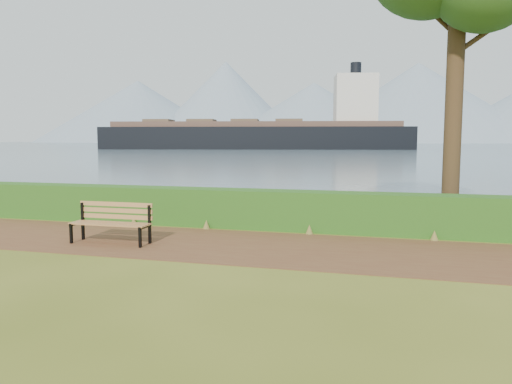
% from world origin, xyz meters
% --- Properties ---
extents(ground, '(140.00, 140.00, 0.00)m').
position_xyz_m(ground, '(0.00, 0.00, 0.00)').
color(ground, '#515C1A').
rests_on(ground, ground).
extents(path, '(40.00, 3.40, 0.01)m').
position_xyz_m(path, '(0.00, 0.30, 0.01)').
color(path, brown).
rests_on(path, ground).
extents(hedge, '(32.00, 0.85, 1.00)m').
position_xyz_m(hedge, '(0.00, 2.60, 0.50)').
color(hedge, '#1B4C15').
rests_on(hedge, ground).
extents(water, '(700.00, 510.00, 0.00)m').
position_xyz_m(water, '(0.00, 260.00, 0.01)').
color(water, '#415969').
rests_on(water, ground).
extents(mountains, '(585.00, 190.00, 70.00)m').
position_xyz_m(mountains, '(-9.17, 406.05, 27.70)').
color(mountains, gray).
rests_on(mountains, ground).
extents(bench, '(1.82, 0.55, 0.91)m').
position_xyz_m(bench, '(-2.49, -0.16, 0.53)').
color(bench, black).
rests_on(bench, ground).
extents(cargo_ship, '(75.14, 26.50, 22.56)m').
position_xyz_m(cargo_ship, '(-26.43, 108.01, 3.36)').
color(cargo_ship, black).
rests_on(cargo_ship, ground).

